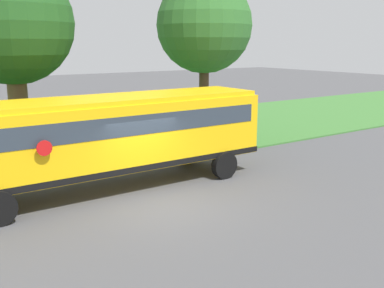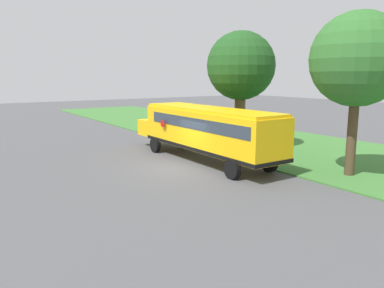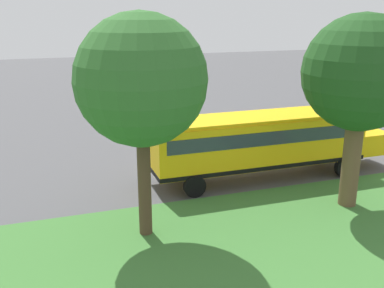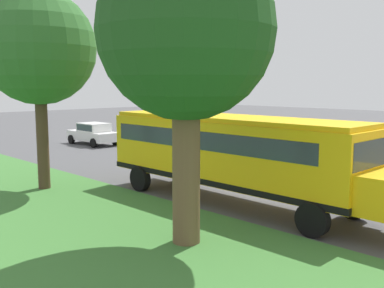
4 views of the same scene
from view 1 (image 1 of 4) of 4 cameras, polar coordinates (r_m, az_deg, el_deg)
name	(u,v)px [view 1 (image 1 of 4)]	position (r m, az deg, el deg)	size (l,w,h in m)	color
ground_plane	(161,205)	(14.09, -3.99, -7.71)	(120.00, 120.00, 0.00)	#4C4C4F
grass_verge	(57,145)	(22.94, -16.81, -0.12)	(12.00, 80.00, 0.08)	#3D7533
school_bus	(109,134)	(15.34, -10.44, 1.27)	(2.84, 12.42, 3.16)	yellow
oak_tree_beside_bus	(11,23)	(18.41, -21.97, 14.03)	(4.59, 4.59, 7.94)	brown
oak_tree_roadside_mid	(203,26)	(21.81, 1.41, 14.80)	(4.53, 4.53, 8.01)	#4C3826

